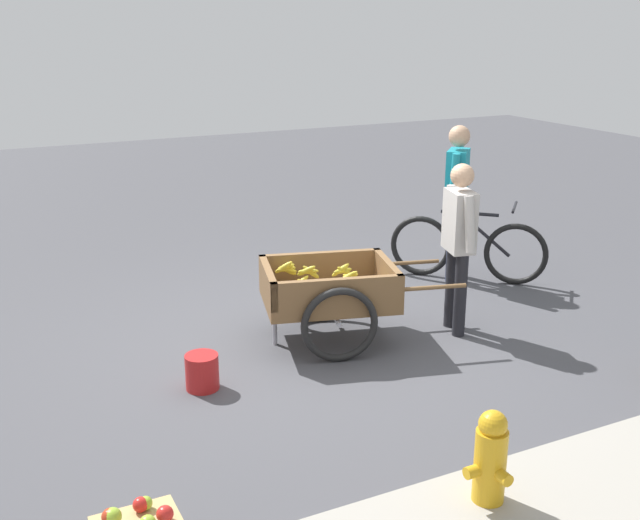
{
  "coord_description": "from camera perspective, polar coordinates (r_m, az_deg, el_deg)",
  "views": [
    {
      "loc": [
        2.65,
        5.47,
        2.7
      ],
      "look_at": [
        -0.06,
        -0.01,
        0.75
      ],
      "focal_mm": 43.13,
      "sensor_mm": 36.0,
      "label": 1
    }
  ],
  "objects": [
    {
      "name": "ground_plane",
      "position": [
        6.65,
        -0.43,
        -6.26
      ],
      "size": [
        24.0,
        24.0,
        0.0
      ],
      "primitive_type": "plane",
      "color": "#47474C"
    },
    {
      "name": "fruit_cart",
      "position": [
        6.57,
        0.72,
        -2.47
      ],
      "size": [
        1.79,
        1.17,
        0.71
      ],
      "color": "brown",
      "rests_on": "ground"
    },
    {
      "name": "bicycle",
      "position": [
        8.28,
        10.91,
        0.89
      ],
      "size": [
        1.23,
        1.2,
        0.85
      ],
      "color": "black",
      "rests_on": "ground"
    },
    {
      "name": "fire_hydrant",
      "position": [
        4.47,
        12.48,
        -14.71
      ],
      "size": [
        0.25,
        0.25,
        0.67
      ],
      "color": "gold",
      "rests_on": "ground"
    },
    {
      "name": "vendor_person",
      "position": [
        6.75,
        10.28,
        1.89
      ],
      "size": [
        0.28,
        0.55,
        1.51
      ],
      "color": "black",
      "rests_on": "ground"
    },
    {
      "name": "cyclist_person",
      "position": [
        8.14,
        10.1,
        5.25
      ],
      "size": [
        0.39,
        0.44,
        1.64
      ],
      "color": "#333851",
      "rests_on": "ground"
    },
    {
      "name": "plastic_bucket",
      "position": [
        5.92,
        -8.74,
        -8.2
      ],
      "size": [
        0.25,
        0.25,
        0.27
      ],
      "primitive_type": "cylinder",
      "color": "#B21E1E",
      "rests_on": "ground"
    }
  ]
}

